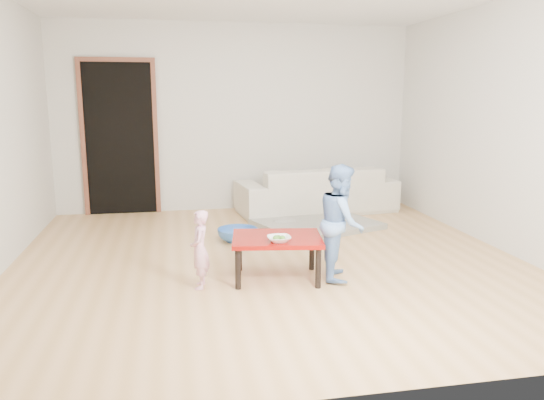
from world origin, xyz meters
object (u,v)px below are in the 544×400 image
object	(u,v)px
child_pink	(200,249)
child_blue	(341,222)
sofa	(317,189)
red_table	(277,258)
bowl	(279,239)
basin	(238,235)

from	to	relation	value
child_pink	child_blue	distance (m)	1.27
sofa	red_table	bearing A→B (deg)	60.62
sofa	bowl	world-z (taller)	sofa
sofa	red_table	xyz separation A→B (m)	(-1.09, -2.61, -0.12)
red_table	basin	world-z (taller)	red_table
child_blue	basin	bearing A→B (deg)	44.96
bowl	child_blue	xyz separation A→B (m)	(0.59, 0.10, 0.10)
child_blue	bowl	bearing A→B (deg)	115.84
child_pink	child_blue	bearing A→B (deg)	97.74
red_table	child_blue	distance (m)	0.66
bowl	child_blue	world-z (taller)	child_blue
bowl	child_pink	world-z (taller)	child_pink
bowl	child_pink	distance (m)	0.68
sofa	basin	distance (m)	1.85
sofa	child_blue	distance (m)	2.74
sofa	basin	world-z (taller)	sofa
red_table	child_blue	world-z (taller)	child_blue
sofa	bowl	size ratio (longest dim) A/B	10.93
bowl	child_blue	size ratio (longest dim) A/B	0.19
sofa	child_blue	bearing A→B (deg)	72.31
sofa	basin	size ratio (longest dim) A/B	4.80
bowl	basin	distance (m)	1.53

